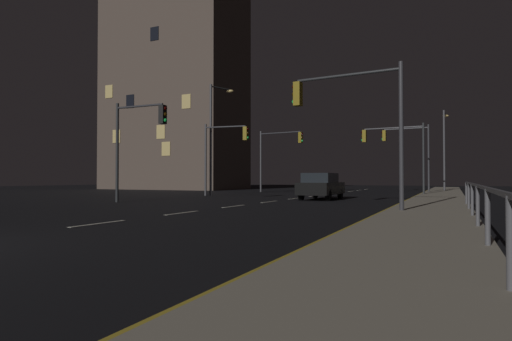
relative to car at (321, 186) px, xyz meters
The scene contains 15 objects.
ground_plane 3.65m from the car, 121.04° to the right, with size 112.00×112.00×0.00m, color black.
sidewalk_right 7.09m from the car, 25.60° to the right, with size 2.85×77.00×0.14m, color #9E937F.
lane_markings_center 2.06m from the car, 166.09° to the left, with size 0.14×50.00×0.01m.
lane_edge_line 5.14m from the car, 22.65° to the left, with size 0.14×53.00×0.01m.
car is the anchor object (origin of this frame).
traffic_light_overhead_east 15.00m from the car, 75.73° to the left, with size 3.97×0.54×5.68m.
traffic_light_mid_right 8.50m from the car, 165.22° to the left, with size 3.36×0.68×5.21m.
traffic_light_near_right 9.85m from the car, 70.43° to the left, with size 4.62×0.50×5.19m.
traffic_light_far_right 10.88m from the car, 137.11° to the right, with size 3.25×0.35×5.26m.
traffic_light_far_left 9.75m from the car, 67.06° to the right, with size 4.29×0.54×5.28m.
traffic_light_near_left 13.51m from the car, 123.14° to the left, with size 4.33×0.65×5.62m.
street_lamp_far_end 20.40m from the car, 71.36° to the left, with size 0.56×2.44×7.47m.
street_lamp_mid_block 10.22m from the car, 163.13° to the left, with size 1.04×2.02×8.23m.
barrier_fence 15.17m from the car, 59.77° to the right, with size 0.09×18.97×0.98m.
building_distant 30.28m from the car, 143.50° to the left, with size 15.81×8.80×22.81m.
Camera 1 is at (8.95, -3.79, 1.27)m, focal length 29.63 mm.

